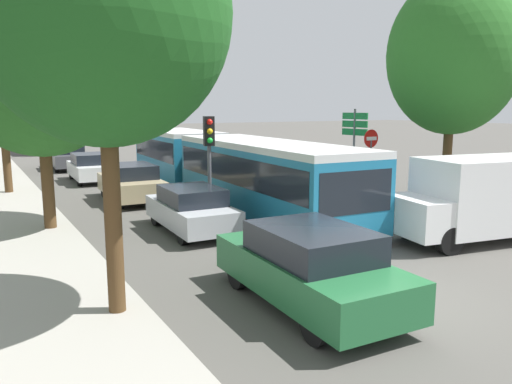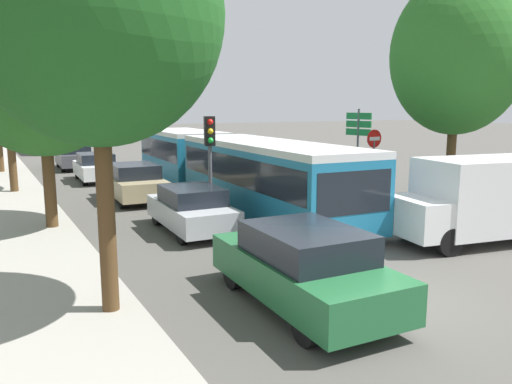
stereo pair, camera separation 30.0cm
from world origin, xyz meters
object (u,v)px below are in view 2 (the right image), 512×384
Objects in this scene: articulated_bus at (225,163)px; tree_left_far at (5,83)px; queued_car_green at (303,266)px; white_van at (486,197)px; queued_car_silver at (191,209)px; traffic_light at (210,146)px; tree_left_mid at (41,60)px; tree_right_near at (457,55)px; no_entry_sign at (374,154)px; direction_sign_post at (358,133)px; queued_car_white at (96,167)px; queued_car_tan at (134,182)px; queued_car_graphite at (74,156)px; tree_left_near at (96,13)px; city_bus_rear at (47,134)px.

tree_left_far is (-7.41, 5.26, 3.16)m from articulated_bus.
queued_car_green is 7.11m from white_van.
articulated_bus is 11.26m from queued_car_green.
traffic_light is at bearing -57.42° from queued_car_silver.
tree_left_mid is 0.92× the size of tree_right_near.
no_entry_sign is 2.18m from direction_sign_post.
tree_right_near is at bearing -139.25° from queued_car_white.
tree_right_near reaches higher than direction_sign_post.
queued_car_tan is 6.84m from tree_left_far.
queued_car_graphite is at bearing 65.23° from tree_left_far.
queued_car_tan is at bearing 72.50° from tree_left_near.
tree_left_far reaches higher than direction_sign_post.
city_bus_rear is 2.63× the size of queued_car_tan.
tree_right_near is at bearing 94.07° from traffic_light.
queued_car_white is 11.28m from tree_left_mid.
articulated_bus is 3.66m from queued_car_tan.
queued_car_tan is 12.22m from tree_left_near.
no_entry_sign reaches higher than city_bus_rear.
queued_car_white is 0.56× the size of tree_left_near.
white_van is (6.67, -4.95, 0.55)m from queued_car_silver.
no_entry_sign reaches higher than queued_car_silver.
tree_right_near is at bearing -36.92° from tree_left_far.
articulated_bus is 4.79× the size of direction_sign_post.
tree_left_mid is 1.18× the size of tree_left_far.
queued_car_white is at bearing -57.39° from white_van.
tree_left_mid reaches higher than no_entry_sign.
direction_sign_post is 0.43× the size of tree_right_near.
no_entry_sign is 13.52m from tree_left_near.
white_van is at bearing -124.22° from queued_car_silver.
tree_left_mid is at bearing 138.90° from queued_car_tan.
queued_car_silver is 1.17× the size of traffic_light.
no_entry_sign is at bearing -80.02° from queued_car_silver.
queued_car_silver is 0.61× the size of tree_left_far.
queued_car_graphite is 0.60× the size of tree_left_near.
queued_car_graphite is at bearing 2.74° from queued_car_green.
tree_left_near is at bearing -24.91° from traffic_light.
direction_sign_post is 5.06m from tree_right_near.
direction_sign_post reaches higher than city_bus_rear.
tree_left_mid reaches higher than queued_car_tan.
articulated_bus is 5.93m from direction_sign_post.
articulated_bus is 28.66m from city_bus_rear.
queued_car_green is (-3.48, -10.69, -0.70)m from articulated_bus.
tree_left_far is (-3.94, 15.95, 3.87)m from queued_car_green.
white_van is 0.80× the size of tree_left_far.
white_van reaches higher than queued_car_tan.
queued_car_graphite reaches higher than queued_car_white.
white_van is at bearing 68.25° from direction_sign_post.
traffic_light is at bearing 10.83° from direction_sign_post.
queued_car_white is 0.49× the size of tree_right_near.
traffic_light is 0.44× the size of tree_left_mid.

